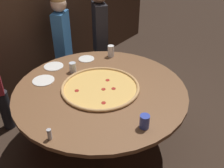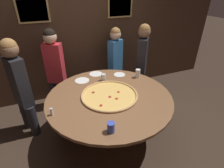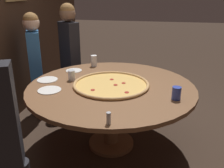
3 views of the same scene
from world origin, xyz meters
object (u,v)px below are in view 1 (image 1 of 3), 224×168
condiment_shaker (49,134)px  diner_far_right (100,31)px  white_plate_right_side (54,66)px  giant_pizza (100,87)px  drink_cup_by_shaker (111,51)px  white_plate_far_back (86,59)px  dining_table (101,97)px  drink_cup_beside_pizza (145,121)px  diner_centre_back (62,38)px  white_plate_beside_cup (43,80)px  drink_cup_centre_back (73,67)px

condiment_shaker → diner_far_right: bearing=27.8°
white_plate_right_side → giant_pizza: bearing=-92.2°
drink_cup_by_shaker → white_plate_far_back: bearing=141.7°
white_plate_far_back → condiment_shaker: (-1.21, -0.69, 0.05)m
dining_table → diner_far_right: size_ratio=1.17×
drink_cup_beside_pizza → white_plate_right_side: (0.27, 1.40, -0.06)m
white_plate_far_back → diner_far_right: (0.60, 0.26, 0.12)m
drink_cup_by_shaker → diner_centre_back: (-0.08, 0.80, -0.00)m
white_plate_beside_cup → condiment_shaker: condiment_shaker is taller
drink_cup_beside_pizza → white_plate_far_back: size_ratio=0.61×
drink_cup_by_shaker → drink_cup_centre_back: size_ratio=1.26×
drink_cup_beside_pizza → diner_far_right: (1.25, 1.48, 0.06)m
white_plate_right_side → white_plate_far_back: bearing=-25.8°
drink_cup_beside_pizza → drink_cup_centre_back: drink_cup_beside_pizza is taller
drink_cup_beside_pizza → drink_cup_centre_back: (0.32, 1.13, -0.00)m
drink_cup_by_shaker → diner_far_right: (0.35, 0.46, 0.05)m
drink_cup_by_shaker → white_plate_right_side: 0.74m
white_plate_beside_cup → drink_cup_centre_back: bearing=-19.9°
drink_cup_by_shaker → white_plate_right_side: drink_cup_by_shaker is taller
dining_table → white_plate_right_side: size_ratio=7.76×
drink_cup_beside_pizza → diner_centre_back: diner_centre_back is taller
drink_cup_centre_back → white_plate_beside_cup: 0.36m
drink_cup_centre_back → drink_cup_by_shaker: bearing=-10.6°
giant_pizza → drink_cup_centre_back: bearing=80.6°
dining_table → drink_cup_by_shaker: 0.77m
drink_cup_beside_pizza → drink_cup_centre_back: 1.17m
condiment_shaker → white_plate_right_side: bearing=46.5°
drink_cup_beside_pizza → diner_centre_back: bearing=65.8°
dining_table → white_plate_beside_cup: white_plate_beside_cup is taller
drink_cup_beside_pizza → diner_centre_back: 2.00m
white_plate_far_back → white_plate_right_side: (-0.38, 0.18, 0.00)m
giant_pizza → diner_centre_back: size_ratio=0.57×
white_plate_far_back → white_plate_right_side: size_ratio=0.86×
dining_table → drink_cup_by_shaker: drink_cup_by_shaker is taller
drink_cup_centre_back → white_plate_far_back: size_ratio=0.58×
condiment_shaker → drink_cup_beside_pizza: bearing=-43.2°
drink_cup_beside_pizza → white_plate_right_side: size_ratio=0.53×
condiment_shaker → white_plate_far_back: bearing=29.8°
dining_table → white_plate_far_back: bearing=53.8°
drink_cup_by_shaker → diner_centre_back: bearing=95.5°
dining_table → diner_centre_back: diner_centre_back is taller
diner_centre_back → condiment_shaker: bearing=16.6°
white_plate_beside_cup → diner_centre_back: 1.02m
white_plate_right_side → white_plate_beside_cup: size_ratio=0.97×
white_plate_right_side → drink_cup_beside_pizza: bearing=-100.8°
drink_cup_beside_pizza → giant_pizza: bearing=70.2°
giant_pizza → white_plate_far_back: size_ratio=4.10×
giant_pizza → white_plate_far_back: 0.69m
diner_centre_back → diner_far_right: (0.43, -0.34, 0.05)m
drink_cup_beside_pizza → diner_far_right: size_ratio=0.08×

